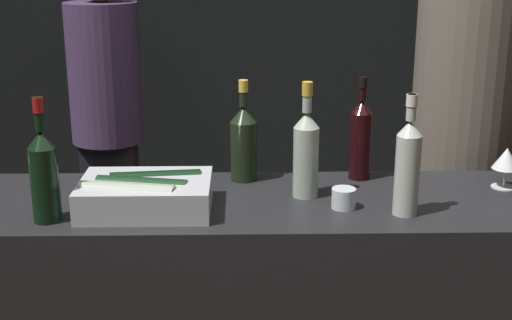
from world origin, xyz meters
TOP-DOWN VIEW (x-y plane):
  - wall_back_chalkboard at (0.00, 2.52)m, footprint 6.40×0.06m
  - ice_bin_with_bottles at (-0.33, 0.20)m, footprint 0.39×0.28m
  - wine_glass at (0.81, 0.37)m, footprint 0.09×0.09m
  - candle_votive at (0.26, 0.20)m, footprint 0.07×0.07m
  - champagne_bottle at (-0.04, 0.47)m, footprint 0.09×0.09m
  - rose_wine_bottle at (0.15, 0.31)m, footprint 0.08×0.08m
  - red_wine_bottle_burgundy at (-0.60, 0.12)m, footprint 0.08×0.08m
  - white_wine_bottle at (0.43, 0.15)m, footprint 0.07×0.07m
  - red_wine_bottle_black_foil at (0.35, 0.48)m, footprint 0.07×0.07m
  - person_in_hoodie at (-0.73, 1.76)m, footprint 0.36×0.36m
  - person_blond_tee at (0.82, 0.89)m, footprint 0.40×0.40m

SIDE VIEW (x-z plane):
  - person_in_hoodie at x=-0.73m, z-range 0.09..1.76m
  - candle_votive at x=0.26m, z-range 0.97..1.04m
  - person_blond_tee at x=0.82m, z-range 0.10..1.95m
  - ice_bin_with_bottles at x=-0.33m, z-range 0.97..1.08m
  - wine_glass at x=0.81m, z-range 1.00..1.14m
  - champagne_bottle at x=-0.04m, z-range 0.94..1.28m
  - red_wine_bottle_burgundy at x=-0.60m, z-range 0.94..1.30m
  - red_wine_bottle_black_foil at x=0.35m, z-range 0.94..1.29m
  - rose_wine_bottle at x=0.15m, z-range 0.94..1.30m
  - white_wine_bottle at x=0.43m, z-range 0.95..1.31m
  - wall_back_chalkboard at x=0.00m, z-range 0.00..2.80m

